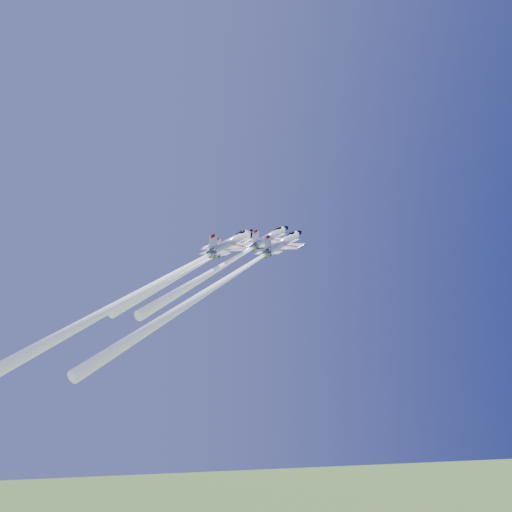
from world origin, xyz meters
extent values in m
cylinder|color=white|center=(3.46, 2.18, 100.25)|extent=(5.82, 7.19, 11.85)
cone|color=white|center=(8.14, 6.57, 103.53)|extent=(3.22, 3.37, 3.03)
cone|color=black|center=(9.22, 7.59, 104.30)|extent=(1.62, 1.70, 1.52)
cone|color=slate|center=(-0.86, -1.88, 97.22)|extent=(2.92, 2.94, 2.04)
ellipsoid|color=black|center=(6.30, 4.75, 103.01)|extent=(2.97, 2.95, 2.30)
cube|color=black|center=(5.25, 3.73, 102.54)|extent=(0.94, 0.92, 0.80)
cube|color=white|center=(2.73, 1.53, 99.47)|extent=(9.66, 9.31, 2.77)
cube|color=white|center=(4.12, 4.56, 101.25)|extent=(3.08, 2.94, 1.69)
cube|color=white|center=(5.93, 2.80, 101.02)|extent=(3.08, 2.94, 1.69)
cube|color=white|center=(-0.20, -1.25, 97.57)|extent=(5.20, 5.02, 1.46)
cube|color=white|center=(-0.45, -1.71, 99.19)|extent=(2.48, 2.75, 3.82)
cube|color=#B10810|center=(-0.61, -2.05, 100.54)|extent=(1.07, 1.08, 1.07)
cube|color=black|center=(3.70, 2.53, 99.42)|extent=(7.02, 6.63, 4.79)
sphere|color=white|center=(-1.02, -2.04, 97.10)|extent=(1.12, 1.17, 0.99)
cone|color=white|center=(-12.76, -13.07, 88.85)|extent=(12.07, 16.43, 33.42)
cylinder|color=white|center=(-4.07, 5.77, 98.90)|extent=(5.89, 7.27, 11.98)
cone|color=white|center=(0.66, 10.22, 102.22)|extent=(3.25, 3.41, 3.07)
cone|color=black|center=(1.76, 11.25, 103.00)|extent=(1.64, 1.72, 1.54)
cone|color=slate|center=(-8.43, 1.67, 95.83)|extent=(2.96, 2.98, 2.06)
ellipsoid|color=black|center=(-1.19, 8.38, 101.69)|extent=(3.00, 2.98, 2.32)
cube|color=black|center=(-2.26, 7.34, 101.21)|extent=(0.95, 0.94, 0.80)
cube|color=white|center=(-4.80, 5.12, 98.11)|extent=(9.77, 9.42, 2.81)
cube|color=white|center=(-3.40, 8.18, 99.91)|extent=(3.11, 2.97, 1.71)
cube|color=white|center=(-1.56, 6.40, 99.68)|extent=(3.11, 2.97, 1.71)
cube|color=white|center=(-7.77, 2.30, 96.19)|extent=(5.26, 5.08, 1.48)
cube|color=white|center=(-8.02, 1.84, 97.83)|extent=(2.51, 2.79, 3.87)
cube|color=#B10810|center=(-8.18, 1.50, 99.20)|extent=(1.08, 1.10, 1.08)
cube|color=black|center=(-3.82, 6.13, 98.06)|extent=(7.10, 6.70, 4.84)
sphere|color=white|center=(-8.60, 1.51, 95.71)|extent=(1.14, 1.18, 1.00)
cone|color=white|center=(-18.71, -7.99, 88.61)|extent=(10.79, 14.53, 28.99)
cylinder|color=white|center=(4.66, -3.72, 97.80)|extent=(5.98, 7.39, 12.17)
cone|color=white|center=(9.47, 0.80, 101.18)|extent=(3.30, 3.46, 3.11)
cone|color=black|center=(10.59, 1.85, 101.96)|extent=(1.67, 1.75, 1.56)
cone|color=slate|center=(0.23, -7.89, 94.69)|extent=(3.00, 3.02, 2.10)
ellipsoid|color=black|center=(7.59, -1.07, 100.64)|extent=(3.05, 3.03, 2.36)
cube|color=black|center=(6.50, -2.13, 100.16)|extent=(0.96, 0.95, 0.82)
cube|color=white|center=(3.92, -4.38, 97.00)|extent=(9.92, 9.57, 2.85)
cube|color=white|center=(5.34, -1.27, 98.83)|extent=(3.16, 3.02, 1.74)
cube|color=white|center=(7.21, -3.08, 98.60)|extent=(3.16, 3.02, 1.74)
cube|color=white|center=(0.90, -7.24, 95.05)|extent=(5.34, 5.16, 1.50)
cube|color=white|center=(0.65, -7.71, 96.72)|extent=(2.55, 2.83, 3.93)
cube|color=#B10810|center=(0.49, -8.06, 98.11)|extent=(1.10, 1.11, 1.10)
cube|color=black|center=(4.91, -3.35, 96.95)|extent=(7.21, 6.81, 4.92)
sphere|color=white|center=(0.06, -8.04, 94.57)|extent=(1.15, 1.20, 1.02)
cone|color=white|center=(-16.33, -23.45, 83.06)|extent=(15.89, 21.99, 46.16)
cylinder|color=white|center=(-6.56, -4.99, 97.09)|extent=(6.05, 7.48, 12.32)
cone|color=white|center=(-1.70, -0.42, 100.51)|extent=(3.34, 3.51, 3.15)
cone|color=black|center=(-0.57, 0.64, 101.30)|extent=(1.69, 1.77, 1.58)
cone|color=slate|center=(-11.05, -9.21, 93.94)|extent=(3.04, 3.06, 2.12)
ellipsoid|color=black|center=(-3.61, -2.31, 99.96)|extent=(3.08, 3.06, 2.39)
cube|color=black|center=(-4.70, -3.38, 99.47)|extent=(0.97, 0.96, 0.83)
cube|color=white|center=(-7.32, -5.66, 96.28)|extent=(10.04, 9.69, 2.88)
cube|color=white|center=(-5.88, -2.51, 98.13)|extent=(3.20, 3.05, 1.76)
cube|color=white|center=(-3.99, -4.35, 97.90)|extent=(3.20, 3.05, 1.76)
cube|color=white|center=(-10.37, -8.56, 94.30)|extent=(5.41, 5.22, 1.52)
cube|color=white|center=(-10.62, -9.03, 95.99)|extent=(2.58, 2.86, 3.98)
cube|color=#B10810|center=(-10.79, -9.39, 97.40)|extent=(1.11, 1.13, 1.11)
cube|color=black|center=(-6.31, -4.62, 96.23)|extent=(7.30, 6.89, 4.98)
sphere|color=white|center=(-11.22, -9.37, 93.82)|extent=(1.17, 1.21, 1.03)
cone|color=white|center=(-28.17, -25.30, 81.92)|extent=(16.37, 22.68, 47.68)
camera|label=1|loc=(-27.23, -115.35, 72.88)|focal=40.00mm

